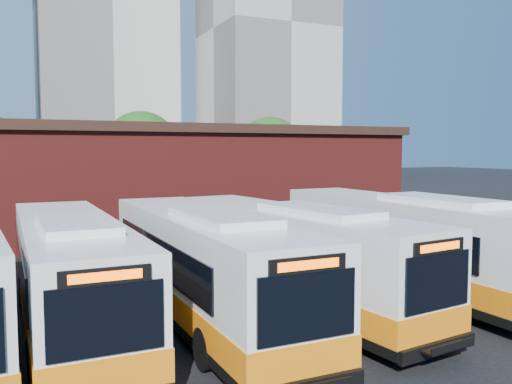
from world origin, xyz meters
name	(u,v)px	position (x,y,z in m)	size (l,w,h in m)	color
ground	(330,320)	(0.00, 0.00, 0.00)	(220.00, 220.00, 0.00)	black
bus_west	(71,278)	(-6.97, 2.19, 1.48)	(2.65, 12.03, 3.26)	white
bus_midwest	(204,270)	(-3.39, 1.43, 1.52)	(2.73, 12.32, 3.34)	white
bus_mideast	(289,259)	(-0.34, 1.89, 1.50)	(4.08, 12.30, 3.30)	white
bus_east	(407,246)	(4.36, 1.86, 1.57)	(3.05, 12.75, 3.45)	white
transit_worker	(434,303)	(1.71, -2.38, 0.95)	(0.70, 0.46, 1.91)	#131C37
depot_building	(159,178)	(0.00, 20.00, 3.26)	(28.60, 12.60, 6.40)	maroon
tree_mid	(141,149)	(2.00, 34.00, 5.08)	(6.56, 6.56, 8.36)	#382314
tree_east	(270,152)	(13.00, 31.00, 4.83)	(6.24, 6.24, 7.96)	#382314
tower_center	(103,5)	(7.00, 86.00, 30.34)	(22.00, 20.00, 61.20)	beige
tower_right	(266,31)	(30.00, 68.00, 24.34)	(18.00, 18.00, 49.20)	#B9B5AA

